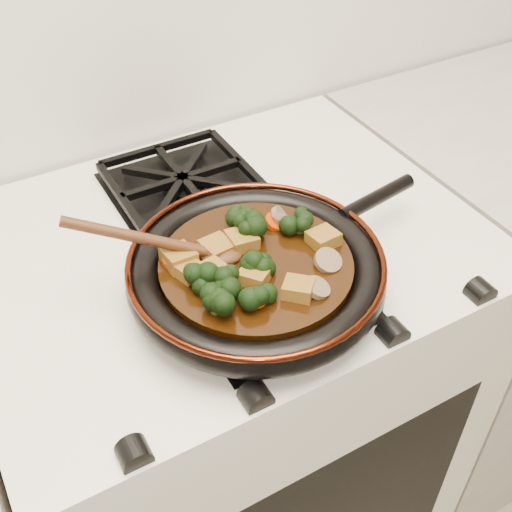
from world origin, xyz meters
TOP-DOWN VIEW (x-y plane):
  - stove at (0.00, 1.69)m, footprint 0.76×0.60m
  - burner_grate_front at (0.00, 1.55)m, footprint 0.23×0.23m
  - burner_grate_back at (0.00, 1.83)m, footprint 0.23×0.23m
  - skillet at (-0.01, 1.56)m, footprint 0.47×0.34m
  - braising_sauce at (-0.01, 1.56)m, footprint 0.26×0.26m
  - tofu_cube_0 at (-0.03, 1.53)m, footprint 0.05×0.05m
  - tofu_cube_1 at (-0.10, 1.61)m, footprint 0.04×0.05m
  - tofu_cube_2 at (-0.08, 1.56)m, footprint 0.05×0.05m
  - tofu_cube_3 at (-0.01, 1.60)m, footprint 0.04×0.04m
  - tofu_cube_4 at (-0.05, 1.60)m, footprint 0.05×0.04m
  - tofu_cube_5 at (0.08, 1.55)m, footprint 0.04×0.04m
  - tofu_cube_6 at (-0.10, 1.58)m, footprint 0.04×0.04m
  - tofu_cube_7 at (0.00, 1.49)m, footprint 0.05×0.05m
  - broccoli_floret_0 at (-0.05, 1.49)m, footprint 0.09×0.08m
  - broccoli_floret_1 at (0.01, 1.63)m, footprint 0.08×0.07m
  - broccoli_floret_2 at (-0.02, 1.54)m, footprint 0.09×0.09m
  - broccoli_floret_3 at (-0.10, 1.56)m, footprint 0.06×0.07m
  - broccoli_floret_4 at (0.07, 1.59)m, footprint 0.09×0.08m
  - broccoli_floret_5 at (0.00, 1.61)m, footprint 0.09×0.09m
  - broccoli_floret_6 at (-0.10, 1.51)m, footprint 0.08×0.08m
  - broccoli_floret_7 at (-0.07, 1.53)m, footprint 0.09×0.08m
  - carrot_coin_0 at (0.05, 1.62)m, footprint 0.04×0.03m
  - carrot_coin_1 at (-0.11, 1.61)m, footprint 0.03×0.03m
  - carrot_coin_2 at (-0.05, 1.50)m, footprint 0.03×0.03m
  - carrot_coin_3 at (-0.05, 1.61)m, footprint 0.03×0.03m
  - mushroom_slice_0 at (0.06, 1.62)m, footprint 0.05×0.05m
  - mushroom_slice_1 at (0.06, 1.51)m, footprint 0.05×0.05m
  - mushroom_slice_2 at (0.02, 1.48)m, footprint 0.05×0.05m
  - mushroom_slice_3 at (0.06, 1.62)m, footprint 0.04×0.04m
  - wooden_spoon at (-0.10, 1.61)m, footprint 0.13×0.08m

SIDE VIEW (x-z plane):
  - stove at x=0.00m, z-range 0.00..0.90m
  - burner_grate_front at x=0.00m, z-range 0.90..0.93m
  - burner_grate_back at x=0.00m, z-range 0.90..0.93m
  - skillet at x=-0.01m, z-range 0.92..0.97m
  - braising_sauce at x=-0.01m, z-range 0.94..0.96m
  - carrot_coin_0 at x=0.05m, z-range 0.95..0.98m
  - carrot_coin_1 at x=-0.11m, z-range 0.95..0.97m
  - carrot_coin_2 at x=-0.05m, z-range 0.95..0.97m
  - carrot_coin_3 at x=-0.05m, z-range 0.96..0.97m
  - mushroom_slice_0 at x=0.06m, z-range 0.95..0.98m
  - mushroom_slice_1 at x=0.06m, z-range 0.95..0.98m
  - mushroom_slice_2 at x=0.02m, z-range 0.96..0.98m
  - mushroom_slice_3 at x=0.06m, z-range 0.95..0.98m
  - tofu_cube_6 at x=-0.10m, z-range 0.96..0.98m
  - tofu_cube_7 at x=0.00m, z-range 0.95..0.98m
  - tofu_cube_0 at x=-0.03m, z-range 0.95..0.98m
  - tofu_cube_4 at x=-0.05m, z-range 0.95..0.98m
  - tofu_cube_5 at x=0.08m, z-range 0.95..0.98m
  - tofu_cube_3 at x=-0.01m, z-range 0.95..0.98m
  - tofu_cube_2 at x=-0.08m, z-range 0.95..0.98m
  - tofu_cube_1 at x=-0.10m, z-range 0.95..0.98m
  - broccoli_floret_2 at x=-0.02m, z-range 0.93..1.00m
  - broccoli_floret_0 at x=-0.05m, z-range 0.93..1.00m
  - broccoli_floret_4 at x=0.07m, z-range 0.93..1.01m
  - broccoli_floret_3 at x=-0.10m, z-range 0.94..1.00m
  - broccoli_floret_5 at x=0.00m, z-range 0.94..1.00m
  - broccoli_floret_7 at x=-0.07m, z-range 0.93..1.01m
  - broccoli_floret_1 at x=0.01m, z-range 0.94..1.00m
  - broccoli_floret_6 at x=-0.10m, z-range 0.94..1.01m
  - wooden_spoon at x=-0.10m, z-range 0.88..1.09m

